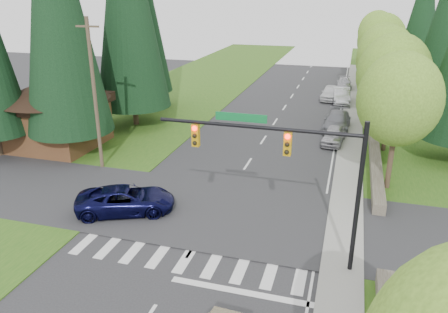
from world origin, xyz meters
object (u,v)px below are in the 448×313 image
at_px(suv_navy, 126,200).
at_px(parked_car_d, 330,93).
at_px(parked_car_e, 344,84).
at_px(parked_car_c, 342,96).
at_px(parked_car_a, 334,135).
at_px(parked_car_b, 337,121).

relative_size(suv_navy, parked_car_d, 1.15).
xyz_separation_m(suv_navy, parked_car_e, (10.37, 36.74, -0.11)).
bearing_deg(parked_car_c, parked_car_e, 86.23).
height_order(parked_car_c, parked_car_e, parked_car_c).
xyz_separation_m(parked_car_a, parked_car_d, (-1.20, 15.15, 0.11)).
xyz_separation_m(parked_car_a, parked_car_b, (0.06, 3.88, 0.08)).
xyz_separation_m(suv_navy, parked_car_a, (10.31, 15.06, -0.06)).
bearing_deg(parked_car_e, parked_car_a, -93.37).
relative_size(suv_navy, parked_car_e, 1.23).
xyz_separation_m(suv_navy, parked_car_c, (10.37, 29.06, 0.06)).
xyz_separation_m(parked_car_a, parked_car_c, (0.06, 14.00, 0.12)).
bearing_deg(parked_car_c, suv_navy, -113.40).
relative_size(parked_car_d, parked_car_e, 1.07).
bearing_deg(parked_car_c, parked_car_a, -94.02).
relative_size(parked_car_c, parked_car_d, 1.04).
distance_m(suv_navy, parked_car_d, 31.55).
distance_m(parked_car_d, parked_car_e, 6.66).
relative_size(parked_car_a, parked_car_c, 0.82).
bearing_deg(parked_car_a, suv_navy, -119.21).
bearing_deg(parked_car_a, parked_car_d, 99.72).
bearing_deg(suv_navy, parked_car_a, -57.91).
height_order(suv_navy, parked_car_b, parked_car_b).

